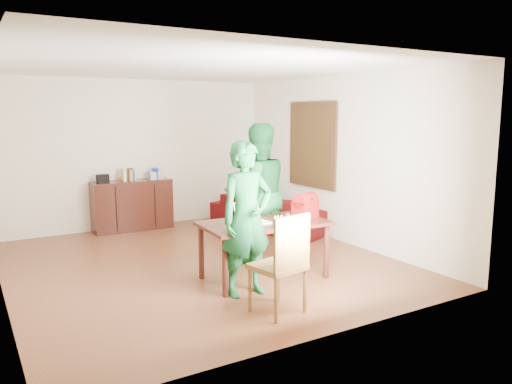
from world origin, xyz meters
TOP-DOWN VIEW (x-y plane):
  - room at (0.01, 0.13)m, footprint 5.20×5.70m
  - table at (0.42, -1.02)m, footprint 1.62×0.96m
  - chair at (-0.03, -2.04)m, footprint 0.57×0.55m
  - person_near at (-0.04, -1.38)m, footprint 0.66×0.44m
  - person_far at (0.73, -0.34)m, footprint 1.02×0.84m
  - laptop at (0.27, -1.04)m, footprint 0.38×0.28m
  - bananas at (0.37, -1.42)m, footprint 0.19×0.16m
  - bottle at (0.54, -1.36)m, footprint 0.08×0.08m
  - red_bag at (1.00, -1.10)m, footprint 0.40×0.32m
  - sofa at (1.95, 1.23)m, footprint 1.63×2.34m

SIDE VIEW (x-z plane):
  - chair at x=-0.03m, z-range -0.22..0.85m
  - sofa at x=1.95m, z-range 0.00..0.64m
  - table at x=0.42m, z-range 0.28..1.02m
  - bananas at x=0.37m, z-range 0.74..0.80m
  - laptop at x=0.27m, z-range 0.66..0.91m
  - bottle at x=0.54m, z-range 0.74..0.92m
  - red_bag at x=1.00m, z-range 0.74..1.00m
  - person_near at x=-0.04m, z-range 0.00..1.79m
  - person_far at x=0.73m, z-range 0.00..1.95m
  - room at x=0.01m, z-range -0.14..2.76m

